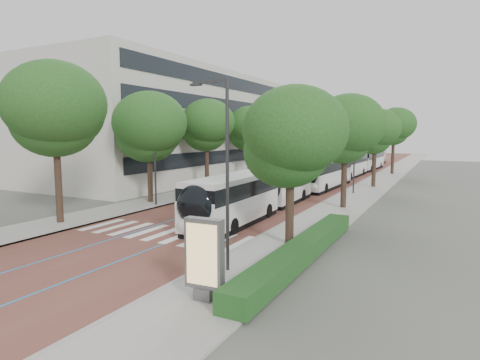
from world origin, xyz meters
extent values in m
plane|color=#51544C|center=(0.00, 0.00, 0.00)|extent=(160.00, 160.00, 0.00)
cube|color=brown|center=(0.00, 40.00, 0.01)|extent=(11.00, 140.00, 0.02)
cube|color=gray|center=(-7.50, 40.00, 0.06)|extent=(4.00, 140.00, 0.12)
cube|color=gray|center=(7.50, 40.00, 0.06)|extent=(4.00, 140.00, 0.12)
cube|color=gray|center=(-5.60, 40.00, 0.06)|extent=(0.20, 140.00, 0.14)
cube|color=gray|center=(5.60, 40.00, 0.06)|extent=(0.20, 140.00, 0.14)
cube|color=silver|center=(-4.80, 1.00, 0.03)|extent=(0.55, 3.60, 0.01)
cube|color=silver|center=(-3.55, 1.00, 0.03)|extent=(0.55, 3.60, 0.01)
cube|color=silver|center=(-2.30, 1.00, 0.03)|extent=(0.55, 3.60, 0.01)
cube|color=silver|center=(-1.05, 1.00, 0.03)|extent=(0.55, 3.60, 0.01)
cube|color=silver|center=(0.20, 1.00, 0.03)|extent=(0.55, 3.60, 0.01)
cube|color=silver|center=(1.45, 1.00, 0.03)|extent=(0.55, 3.60, 0.01)
cube|color=silver|center=(2.70, 1.00, 0.03)|extent=(0.55, 3.60, 0.01)
cube|color=silver|center=(3.95, 1.00, 0.03)|extent=(0.55, 3.60, 0.01)
cube|color=silver|center=(5.20, 1.00, 0.03)|extent=(0.55, 3.60, 0.01)
cube|color=teal|center=(-1.60, 40.00, 0.02)|extent=(0.12, 126.00, 0.01)
cube|color=teal|center=(1.60, 40.00, 0.02)|extent=(0.12, 126.00, 0.01)
cube|color=#B5B2A7|center=(-19.50, 28.00, 7.00)|extent=(18.00, 40.00, 14.00)
cube|color=black|center=(-10.45, 28.00, 3.00)|extent=(0.12, 38.00, 1.60)
cube|color=black|center=(-10.45, 28.00, 6.20)|extent=(0.12, 38.00, 1.60)
cube|color=black|center=(-10.45, 28.00, 9.40)|extent=(0.12, 38.00, 1.60)
cube|color=black|center=(-10.45, 28.00, 12.40)|extent=(0.12, 38.00, 1.60)
cube|color=#18461A|center=(9.10, 0.00, 0.52)|extent=(1.20, 14.00, 0.80)
cylinder|color=#2B2B2D|center=(6.80, -3.00, 4.12)|extent=(0.14, 0.14, 8.00)
cube|color=#2B2B2D|center=(6.00, -3.00, 8.02)|extent=(1.70, 0.12, 0.12)
cube|color=#2B2B2D|center=(5.30, -3.00, 7.94)|extent=(0.50, 0.20, 0.10)
cylinder|color=#2B2B2D|center=(6.80, 22.00, 4.12)|extent=(0.14, 0.14, 8.00)
cube|color=#2B2B2D|center=(6.00, 22.00, 8.02)|extent=(1.70, 0.12, 0.12)
cube|color=#2B2B2D|center=(5.30, 22.00, 7.94)|extent=(0.50, 0.20, 0.10)
cylinder|color=#2B2B2D|center=(-6.10, 8.00, 4.12)|extent=(0.14, 0.14, 8.00)
cylinder|color=black|center=(-7.50, 0.00, 2.54)|extent=(0.44, 0.44, 5.07)
ellipsoid|color=#1C4917|center=(-7.50, 0.00, 7.15)|extent=(6.35, 6.35, 5.40)
cylinder|color=black|center=(-7.50, 9.00, 2.19)|extent=(0.44, 0.44, 4.38)
ellipsoid|color=#1C4917|center=(-7.50, 9.00, 6.18)|extent=(6.14, 6.14, 5.22)
cylinder|color=black|center=(-7.50, 18.00, 2.31)|extent=(0.44, 0.44, 4.61)
ellipsoid|color=#1C4917|center=(-7.50, 18.00, 6.50)|extent=(5.48, 5.48, 4.66)
cylinder|color=black|center=(-7.50, 28.00, 2.23)|extent=(0.44, 0.44, 4.46)
ellipsoid|color=#1C4917|center=(-7.50, 28.00, 6.29)|extent=(5.76, 5.76, 4.90)
cylinder|color=black|center=(-7.50, 40.00, 2.31)|extent=(0.44, 0.44, 4.62)
ellipsoid|color=#1C4917|center=(-7.50, 40.00, 6.51)|extent=(5.28, 5.28, 4.49)
cylinder|color=black|center=(-7.50, 55.00, 2.30)|extent=(0.44, 0.44, 4.61)
ellipsoid|color=#1C4917|center=(-7.50, 55.00, 6.49)|extent=(6.15, 6.15, 5.23)
cylinder|color=black|center=(7.70, 2.00, 1.94)|extent=(0.44, 0.44, 3.88)
ellipsoid|color=#1C4917|center=(7.70, 2.00, 5.47)|extent=(5.31, 5.31, 4.51)
cylinder|color=black|center=(7.70, 14.00, 2.13)|extent=(0.44, 0.44, 4.26)
ellipsoid|color=#1C4917|center=(7.70, 14.00, 6.00)|extent=(5.49, 5.49, 4.66)
cylinder|color=black|center=(7.70, 28.00, 2.09)|extent=(0.44, 0.44, 4.18)
ellipsoid|color=#1C4917|center=(7.70, 28.00, 5.89)|extent=(4.85, 4.85, 4.12)
cylinder|color=black|center=(7.70, 44.00, 2.36)|extent=(0.44, 0.44, 4.72)
ellipsoid|color=#1C4917|center=(7.70, 44.00, 6.66)|extent=(5.50, 5.50, 4.68)
cylinder|color=black|center=(2.62, 10.12, 1.77)|extent=(2.32, 0.95, 2.30)
cube|color=silver|center=(2.74, 4.99, 1.26)|extent=(2.71, 9.41, 1.82)
cube|color=black|center=(2.74, 4.99, 2.40)|extent=(2.74, 9.23, 0.97)
cube|color=silver|center=(2.74, 4.99, 3.04)|extent=(2.65, 9.23, 0.31)
cube|color=black|center=(2.74, 4.99, 0.17)|extent=(2.65, 9.04, 0.35)
cube|color=silver|center=(2.53, 14.44, 1.26)|extent=(2.67, 7.79, 1.82)
cube|color=black|center=(2.53, 14.44, 2.40)|extent=(2.71, 7.64, 0.97)
cube|color=silver|center=(2.53, 14.44, 3.04)|extent=(2.62, 7.64, 0.31)
cube|color=black|center=(2.53, 14.44, 0.17)|extent=(2.62, 7.48, 0.35)
ellipsoid|color=black|center=(2.84, 0.46, 2.00)|extent=(2.37, 1.15, 2.28)
ellipsoid|color=silver|center=(2.84, 0.41, 0.86)|extent=(2.37, 1.05, 1.14)
cylinder|color=black|center=(1.66, 2.68, 0.50)|extent=(0.32, 1.01, 1.00)
cylinder|color=black|center=(3.92, 2.74, 0.50)|extent=(0.32, 1.01, 1.00)
cylinder|color=black|center=(1.36, 16.08, 0.50)|extent=(0.32, 1.01, 1.00)
cylinder|color=black|center=(3.62, 16.13, 0.50)|extent=(0.32, 1.01, 1.00)
cylinder|color=black|center=(1.54, 8.04, 0.50)|extent=(0.32, 1.01, 1.00)
cylinder|color=black|center=(3.80, 8.09, 0.50)|extent=(0.32, 1.01, 1.00)
cube|color=silver|center=(3.14, 25.12, 1.26)|extent=(2.87, 12.07, 1.82)
cube|color=black|center=(3.14, 25.12, 2.40)|extent=(2.90, 11.83, 0.97)
cube|color=silver|center=(3.14, 25.12, 3.04)|extent=(2.81, 11.83, 0.31)
cube|color=black|center=(3.14, 25.12, 0.17)|extent=(2.80, 11.59, 0.35)
ellipsoid|color=black|center=(2.96, 19.27, 2.00)|extent=(2.38, 1.17, 2.28)
ellipsoid|color=silver|center=(2.96, 19.22, 0.86)|extent=(2.38, 1.07, 1.14)
cylinder|color=black|center=(1.90, 21.55, 0.50)|extent=(0.33, 1.01, 1.00)
cylinder|color=black|center=(4.16, 21.48, 0.50)|extent=(0.33, 1.01, 1.00)
cylinder|color=black|center=(2.13, 28.95, 0.50)|extent=(0.33, 1.01, 1.00)
cylinder|color=black|center=(4.39, 28.88, 0.50)|extent=(0.33, 1.01, 1.00)
cube|color=silver|center=(2.87, 37.48, 1.26)|extent=(2.79, 12.06, 1.82)
cube|color=black|center=(2.87, 37.48, 2.40)|extent=(2.83, 11.82, 0.97)
cube|color=silver|center=(2.87, 37.48, 3.04)|extent=(2.74, 11.82, 0.31)
cube|color=black|center=(2.87, 37.48, 0.17)|extent=(2.73, 11.58, 0.35)
ellipsoid|color=black|center=(2.73, 31.63, 2.00)|extent=(2.38, 1.16, 2.28)
ellipsoid|color=silver|center=(2.73, 31.58, 0.86)|extent=(2.37, 1.06, 1.14)
cylinder|color=black|center=(1.65, 33.91, 0.50)|extent=(0.32, 1.01, 1.00)
cylinder|color=black|center=(3.91, 33.85, 0.50)|extent=(0.32, 1.01, 1.00)
cylinder|color=black|center=(1.83, 41.31, 0.50)|extent=(0.32, 1.01, 1.00)
cylinder|color=black|center=(4.09, 41.25, 0.50)|extent=(0.32, 1.01, 1.00)
cube|color=silver|center=(3.24, 50.67, 1.26)|extent=(2.97, 12.09, 1.82)
cube|color=black|center=(3.24, 50.67, 2.40)|extent=(3.00, 11.85, 0.97)
cube|color=silver|center=(3.24, 50.67, 3.04)|extent=(2.91, 11.85, 0.31)
cube|color=black|center=(3.24, 50.67, 0.17)|extent=(2.90, 11.61, 0.35)
ellipsoid|color=black|center=(3.01, 44.82, 2.00)|extent=(2.39, 1.19, 2.28)
ellipsoid|color=silver|center=(3.01, 44.77, 0.86)|extent=(2.39, 1.09, 1.14)
cylinder|color=black|center=(1.97, 47.12, 0.50)|extent=(0.34, 1.01, 1.00)
cylinder|color=black|center=(4.23, 47.03, 0.50)|extent=(0.34, 1.01, 1.00)
cylinder|color=black|center=(2.26, 54.51, 0.50)|extent=(0.34, 1.01, 1.00)
cylinder|color=black|center=(4.52, 54.42, 0.50)|extent=(0.34, 1.01, 1.00)
cube|color=silver|center=(2.45, 64.26, 1.26)|extent=(3.28, 12.14, 1.82)
cube|color=black|center=(2.45, 64.26, 2.40)|extent=(3.30, 11.90, 0.97)
cube|color=silver|center=(2.45, 64.26, 3.04)|extent=(3.21, 11.89, 0.31)
cube|color=black|center=(2.45, 64.26, 0.17)|extent=(3.19, 11.65, 0.35)
ellipsoid|color=black|center=(2.83, 58.42, 2.00)|extent=(2.42, 1.25, 2.28)
ellipsoid|color=silver|center=(2.83, 58.37, 0.86)|extent=(2.41, 1.15, 1.14)
cylinder|color=black|center=(1.55, 60.59, 0.50)|extent=(0.36, 1.02, 1.00)
cylinder|color=black|center=(3.81, 60.74, 0.50)|extent=(0.36, 1.02, 1.00)
cylinder|color=black|center=(1.07, 67.98, 0.50)|extent=(0.36, 1.02, 1.00)
cylinder|color=black|center=(3.33, 68.13, 0.50)|extent=(0.36, 1.02, 1.00)
cube|color=#59595B|center=(7.59, -6.04, 0.33)|extent=(0.68, 0.58, 0.43)
cube|color=#59595B|center=(7.59, -6.04, 1.78)|extent=(1.41, 0.47, 2.46)
cube|color=#E0BC76|center=(7.60, -6.24, 1.78)|extent=(1.18, 0.10, 2.14)
camera|label=1|loc=(14.92, -17.40, 5.90)|focal=30.00mm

